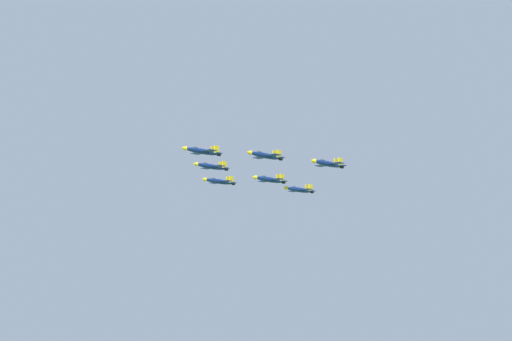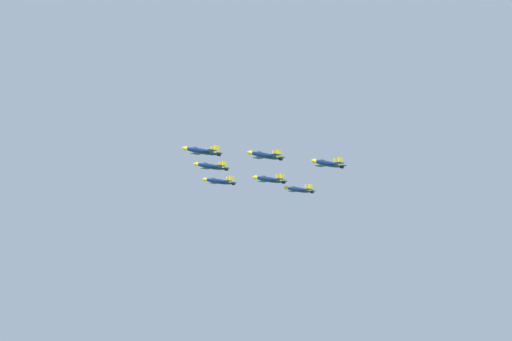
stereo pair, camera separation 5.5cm
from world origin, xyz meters
TOP-DOWN VIEW (x-y plane):
  - jet_lead at (-13.28, -7.50)m, footprint 16.69×11.27m
  - jet_left_wingman at (-21.74, 13.84)m, footprint 17.14×11.53m
  - jet_right_wingman at (-35.70, -12.41)m, footprint 16.67×11.22m
  - jet_left_outer at (-30.20, 35.17)m, footprint 17.22×11.57m
  - jet_right_outer at (-58.13, -17.32)m, footprint 17.09×11.52m
  - jet_slot_rear at (-44.16, 8.93)m, footprint 17.34×11.65m
  - jet_trailing at (-59.60, 17.14)m, footprint 16.72×11.30m

SIDE VIEW (x-z plane):
  - jet_trailing at x=-59.60m, z-range 132.65..136.48m
  - jet_slot_rear at x=-44.16m, z-range 134.85..138.79m
  - jet_left_outer at x=-30.20m, z-range 137.39..141.30m
  - jet_right_outer at x=-58.13m, z-range 137.43..141.34m
  - jet_right_wingman at x=-35.70m, z-range 139.86..143.65m
  - jet_left_wingman at x=-21.74m, z-range 140.07..143.97m
  - jet_lead at x=-13.28m, z-range 141.34..145.16m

